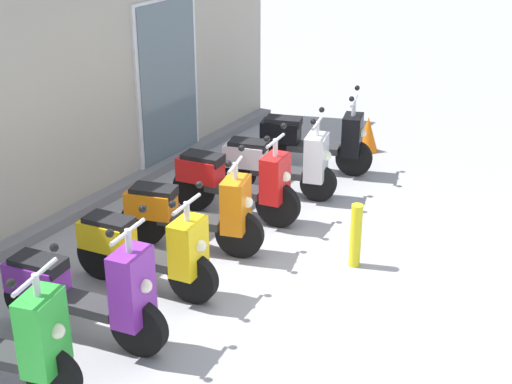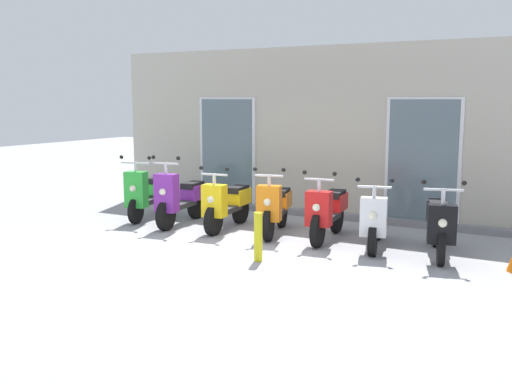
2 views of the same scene
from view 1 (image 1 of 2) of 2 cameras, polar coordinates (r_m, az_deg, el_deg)
ground_plane at (r=7.69m, az=2.35°, el=-6.62°), size 40.00×40.00×0.00m
storefront_facade at (r=8.85m, az=-15.67°, el=7.75°), size 9.16×0.50×3.27m
scooter_purple at (r=6.69m, az=-12.93°, el=-7.46°), size 0.59×1.66×1.30m
scooter_yellow at (r=7.36m, az=-8.44°, el=-4.31°), size 0.55×1.58×1.16m
scooter_orange at (r=8.04m, az=-4.91°, el=-1.48°), size 0.72×1.60×1.19m
scooter_red at (r=8.77m, az=-1.58°, el=0.84°), size 0.55×1.65×1.19m
scooter_white at (r=9.38m, az=1.79°, el=2.27°), size 0.70×1.49×1.15m
scooter_black at (r=10.17m, az=4.48°, el=4.09°), size 0.77×1.58×1.18m
traffic_cone at (r=11.09m, az=8.52°, el=4.40°), size 0.32×0.32×0.52m
curb_bollard at (r=7.83m, az=7.62°, el=-3.32°), size 0.12×0.12×0.70m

